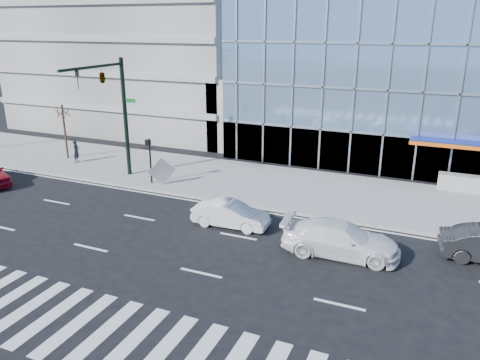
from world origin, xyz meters
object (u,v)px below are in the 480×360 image
(white_suv, at_px, (340,239))
(pedestrian, at_px, (76,151))
(white_sedan, at_px, (231,214))
(traffic_signal, at_px, (109,91))
(street_tree_near, at_px, (63,112))
(ped_signal_post, at_px, (149,154))
(tilted_panel, at_px, (162,171))

(white_suv, xyz_separation_m, pedestrian, (-21.60, 6.75, 0.23))
(pedestrian, bearing_deg, white_sedan, -127.31)
(traffic_signal, height_order, white_sedan, traffic_signal)
(white_suv, bearing_deg, street_tree_near, 68.33)
(white_sedan, bearing_deg, pedestrian, 66.66)
(ped_signal_post, distance_m, tilted_panel, 1.37)
(white_suv, distance_m, tilted_panel, 13.68)
(pedestrian, bearing_deg, white_suv, -124.12)
(white_suv, bearing_deg, tilted_panel, 65.10)
(street_tree_near, height_order, tilted_panel, street_tree_near)
(ped_signal_post, relative_size, white_sedan, 0.73)
(ped_signal_post, height_order, white_suv, ped_signal_post)
(traffic_signal, relative_size, white_suv, 1.48)
(white_suv, distance_m, white_sedan, 6.07)
(street_tree_near, xyz_separation_m, tilted_panel, (10.35, -2.50, -2.71))
(white_suv, bearing_deg, ped_signal_post, 66.51)
(ped_signal_post, distance_m, white_suv, 14.52)
(white_sedan, distance_m, tilted_panel, 7.87)
(white_suv, relative_size, white_sedan, 1.32)
(street_tree_near, distance_m, pedestrian, 3.21)
(traffic_signal, height_order, pedestrian, traffic_signal)
(street_tree_near, bearing_deg, pedestrian, -22.84)
(traffic_signal, height_order, white_suv, traffic_signal)
(ped_signal_post, xyz_separation_m, street_tree_near, (-9.50, 2.56, 1.64))
(street_tree_near, bearing_deg, white_suv, -17.73)
(white_sedan, height_order, tilted_panel, tilted_panel)
(traffic_signal, relative_size, tilted_panel, 6.15)
(ped_signal_post, xyz_separation_m, white_suv, (13.62, -4.84, -1.36))
(ped_signal_post, relative_size, pedestrian, 1.73)
(traffic_signal, distance_m, street_tree_near, 7.96)
(street_tree_near, distance_m, white_sedan, 18.57)
(white_suv, bearing_deg, traffic_signal, 70.59)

